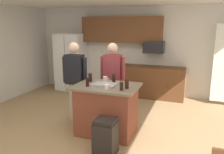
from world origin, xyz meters
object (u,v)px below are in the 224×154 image
glass_dark_ale (121,86)px  trash_bin (106,137)px  glass_short_whisky (127,84)px  tumbler_amber (114,78)px  microwave_over_range (154,47)px  person_guest_by_door (113,75)px  mug_blue_stoneware (105,79)px  kitchen_island (107,109)px  refrigerator (71,62)px  mug_ceramic_white (107,87)px  glass_pilsner (87,82)px  glass_stout_tall (90,78)px  person_elder_center (75,76)px  serving_tray (105,85)px

glass_dark_ale → trash_bin: (-0.10, -0.50, -0.72)m
glass_short_whisky → tumbler_amber: (-0.36, 0.32, 0.00)m
microwave_over_range → person_guest_by_door: 1.97m
mug_blue_stoneware → trash_bin: (0.38, -0.96, -0.71)m
kitchen_island → tumbler_amber: size_ratio=7.19×
refrigerator → trash_bin: (2.45, -3.21, -0.60)m
person_guest_by_door → trash_bin: size_ratio=2.76×
refrigerator → mug_ceramic_white: refrigerator is taller
kitchen_island → glass_pilsner: bearing=-147.6°
glass_stout_tall → trash_bin: (0.67, -0.88, -0.74)m
person_guest_by_door → glass_pilsner: (-0.14, -0.97, 0.06)m
person_elder_center → glass_dark_ale: size_ratio=12.17×
microwave_over_range → glass_dark_ale: 2.86m
glass_stout_tall → refrigerator: bearing=127.4°
glass_stout_tall → glass_short_whisky: bearing=-16.0°
mug_blue_stoneware → serving_tray: mug_blue_stoneware is taller
refrigerator → glass_short_whisky: refrigerator is taller
person_guest_by_door → glass_short_whisky: bearing=22.3°
refrigerator → mug_ceramic_white: (2.31, -2.77, 0.10)m
glass_dark_ale → mug_blue_stoneware: size_ratio=1.10×
glass_stout_tall → mug_ceramic_white: bearing=-39.7°
person_elder_center → tumbler_amber: size_ratio=10.34×
mug_ceramic_white → tumbler_amber: tumbler_amber is taller
microwave_over_range → person_elder_center: bearing=-119.1°
tumbler_amber → glass_short_whisky: bearing=-42.2°
microwave_over_range → person_elder_center: person_elder_center is taller
mug_ceramic_white → tumbler_amber: size_ratio=0.76×
trash_bin → kitchen_island: bearing=110.0°
trash_bin → person_elder_center: bearing=136.4°
glass_dark_ale → serving_tray: (-0.39, 0.18, -0.05)m
mug_ceramic_white → trash_bin: bearing=-71.9°
refrigerator → glass_dark_ale: bearing=-46.7°
refrigerator → glass_short_whisky: bearing=-44.6°
person_elder_center → mug_blue_stoneware: 0.74m
microwave_over_range → tumbler_amber: microwave_over_range is taller
kitchen_island → glass_pilsner: glass_pilsner is taller
microwave_over_range → glass_dark_ale: bearing=-91.0°
kitchen_island → glass_short_whisky: 0.69m
glass_dark_ale → serving_tray: 0.43m
glass_short_whisky → serving_tray: 0.44m
refrigerator → microwave_over_range: (2.60, 0.12, 0.55)m
kitchen_island → glass_dark_ale: size_ratio=8.47×
microwave_over_range → glass_pilsner: size_ratio=3.63×
person_elder_center → trash_bin: (1.12, -1.06, -0.69)m
refrigerator → glass_short_whisky: 3.66m
microwave_over_range → glass_short_whisky: (0.00, -2.68, -0.42)m
glass_short_whisky → glass_pilsner: 0.72m
kitchen_island → person_elder_center: person_elder_center is taller
trash_bin → glass_stout_tall: bearing=127.3°
mug_ceramic_white → glass_pilsner: bearing=168.2°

